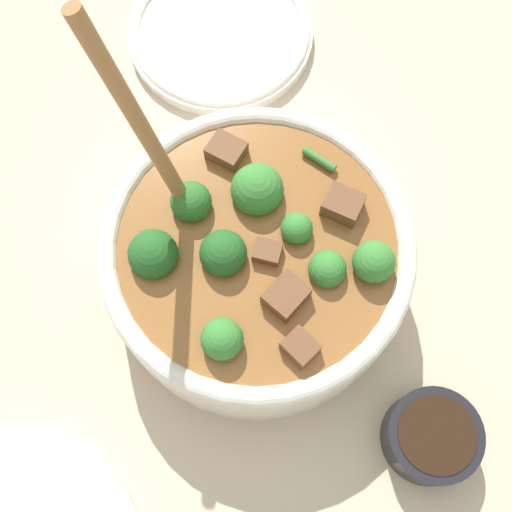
% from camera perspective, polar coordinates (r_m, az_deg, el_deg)
% --- Properties ---
extents(ground_plane, '(4.00, 4.00, 0.00)m').
position_cam_1_polar(ground_plane, '(0.58, -0.00, -1.93)').
color(ground_plane, '#C6B293').
extents(stew_bowl, '(0.25, 0.25, 0.28)m').
position_cam_1_polar(stew_bowl, '(0.53, -0.06, -0.14)').
color(stew_bowl, white).
rests_on(stew_bowl, ground_plane).
extents(condiment_bowl, '(0.07, 0.07, 0.04)m').
position_cam_1_polar(condiment_bowl, '(0.55, 15.28, -15.21)').
color(condiment_bowl, black).
rests_on(condiment_bowl, ground_plane).
extents(empty_plate, '(0.19, 0.19, 0.02)m').
position_cam_1_polar(empty_plate, '(0.70, -3.22, 19.19)').
color(empty_plate, silver).
rests_on(empty_plate, ground_plane).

